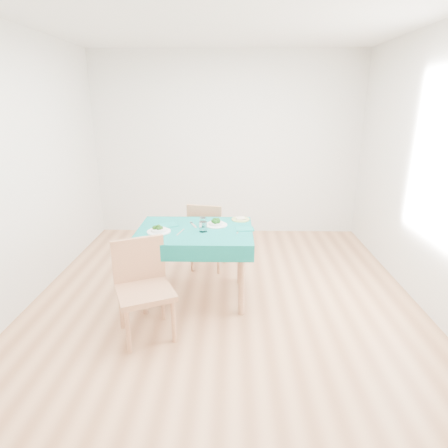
{
  "coord_description": "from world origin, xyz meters",
  "views": [
    {
      "loc": [
        0.07,
        -3.46,
        1.99
      ],
      "look_at": [
        0.0,
        0.0,
        0.85
      ],
      "focal_mm": 30.0,
      "sensor_mm": 36.0,
      "label": 1
    }
  ],
  "objects_px": {
    "bowl_far": "(216,222)",
    "side_plate": "(241,219)",
    "table": "(196,264)",
    "chair_near": "(144,276)",
    "chair_far": "(209,228)",
    "bowl_near": "(159,229)"
  },
  "relations": [
    {
      "from": "chair_near",
      "to": "bowl_near",
      "type": "relative_size",
      "value": 4.93
    },
    {
      "from": "chair_near",
      "to": "bowl_near",
      "type": "xyz_separation_m",
      "value": [
        0.03,
        0.61,
        0.22
      ]
    },
    {
      "from": "bowl_far",
      "to": "bowl_near",
      "type": "bearing_deg",
      "value": -158.3
    },
    {
      "from": "bowl_near",
      "to": "bowl_far",
      "type": "height_order",
      "value": "same"
    },
    {
      "from": "table",
      "to": "chair_near",
      "type": "height_order",
      "value": "chair_near"
    },
    {
      "from": "bowl_far",
      "to": "chair_near",
      "type": "bearing_deg",
      "value": -125.0
    },
    {
      "from": "chair_near",
      "to": "side_plate",
      "type": "distance_m",
      "value": 1.34
    },
    {
      "from": "table",
      "to": "bowl_far",
      "type": "height_order",
      "value": "bowl_far"
    },
    {
      "from": "bowl_near",
      "to": "side_plate",
      "type": "xyz_separation_m",
      "value": [
        0.81,
        0.42,
        -0.03
      ]
    },
    {
      "from": "side_plate",
      "to": "chair_far",
      "type": "bearing_deg",
      "value": 131.24
    },
    {
      "from": "chair_near",
      "to": "chair_far",
      "type": "bearing_deg",
      "value": 48.55
    },
    {
      "from": "bowl_near",
      "to": "chair_far",
      "type": "bearing_deg",
      "value": 62.93
    },
    {
      "from": "table",
      "to": "bowl_far",
      "type": "xyz_separation_m",
      "value": [
        0.21,
        0.13,
        0.41
      ]
    },
    {
      "from": "bowl_far",
      "to": "side_plate",
      "type": "xyz_separation_m",
      "value": [
        0.26,
        0.2,
        -0.03
      ]
    },
    {
      "from": "table",
      "to": "chair_far",
      "type": "bearing_deg",
      "value": 83.38
    },
    {
      "from": "side_plate",
      "to": "table",
      "type": "bearing_deg",
      "value": -144.5
    },
    {
      "from": "table",
      "to": "bowl_far",
      "type": "relative_size",
      "value": 4.91
    },
    {
      "from": "bowl_near",
      "to": "chair_near",
      "type": "bearing_deg",
      "value": -92.38
    },
    {
      "from": "bowl_near",
      "to": "bowl_far",
      "type": "relative_size",
      "value": 1.0
    },
    {
      "from": "table",
      "to": "bowl_near",
      "type": "xyz_separation_m",
      "value": [
        -0.35,
        -0.09,
        0.41
      ]
    },
    {
      "from": "chair_near",
      "to": "chair_far",
      "type": "height_order",
      "value": "chair_near"
    },
    {
      "from": "chair_near",
      "to": "bowl_far",
      "type": "bearing_deg",
      "value": 31.05
    }
  ]
}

